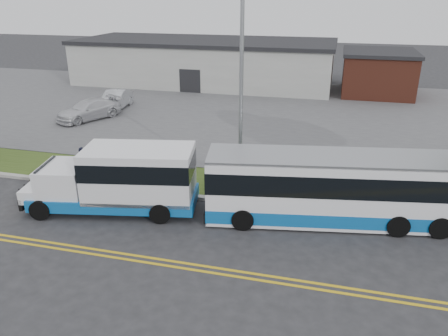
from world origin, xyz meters
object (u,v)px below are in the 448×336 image
(transit_bus, at_px, (333,188))
(pedestrian, at_px, (83,162))
(streetlight_near, at_px, (241,78))
(parked_car_b, at_px, (89,110))
(parked_car_a, at_px, (116,100))
(shuttle_bus, at_px, (123,177))

(transit_bus, height_order, pedestrian, transit_bus)
(streetlight_near, relative_size, parked_car_b, 1.97)
(streetlight_near, distance_m, parked_car_b, 16.44)
(pedestrian, bearing_deg, streetlight_near, -179.44)
(parked_car_a, bearing_deg, streetlight_near, -50.32)
(pedestrian, bearing_deg, parked_car_a, -74.45)
(streetlight_near, distance_m, shuttle_bus, 6.60)
(streetlight_near, height_order, parked_car_a, streetlight_near)
(shuttle_bus, bearing_deg, parked_car_a, 107.67)
(transit_bus, bearing_deg, parked_car_b, 138.25)
(parked_car_b, bearing_deg, pedestrian, -33.65)
(pedestrian, xyz_separation_m, parked_car_b, (-5.38, 9.61, -0.08))
(parked_car_a, height_order, parked_car_b, parked_car_a)
(shuttle_bus, relative_size, parked_car_a, 1.72)
(pedestrian, bearing_deg, transit_bus, 168.36)
(transit_bus, relative_size, pedestrian, 6.62)
(pedestrian, height_order, parked_car_b, pedestrian)
(shuttle_bus, xyz_separation_m, parked_car_b, (-8.90, 12.16, -0.69))
(shuttle_bus, distance_m, pedestrian, 4.38)
(shuttle_bus, distance_m, parked_car_a, 17.65)
(transit_bus, xyz_separation_m, parked_car_a, (-17.06, 14.22, -0.60))
(shuttle_bus, height_order, parked_car_b, shuttle_bus)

